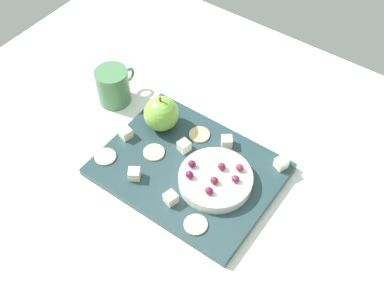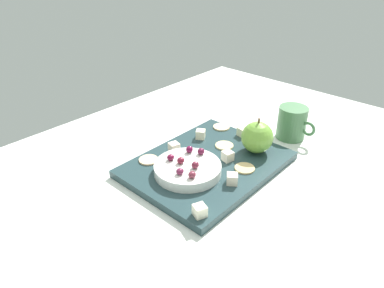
{
  "view_description": "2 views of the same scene",
  "coord_description": "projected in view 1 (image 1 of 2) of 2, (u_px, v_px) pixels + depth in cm",
  "views": [
    {
      "loc": [
        -33.32,
        53.09,
        88.91
      ],
      "look_at": [
        4.22,
        0.72,
        10.85
      ],
      "focal_mm": 45.48,
      "sensor_mm": 36.0,
      "label": 1
    },
    {
      "loc": [
        -51.65,
        -41.67,
        51.99
      ],
      "look_at": [
        0.86,
        6.12,
        11.11
      ],
      "focal_mm": 32.8,
      "sensor_mm": 36.0,
      "label": 2
    }
  ],
  "objects": [
    {
      "name": "cheese_cube_4",
      "position": [
        183.0,
        147.0,
        1.05
      ],
      "size": [
        2.81,
        2.81,
        2.33
      ],
      "primitive_type": "cube",
      "rotation": [
        0.0,
        0.0,
        1.33
      ],
      "color": "#F0E1C7",
      "rests_on": "platter"
    },
    {
      "name": "grape_3",
      "position": [
        209.0,
        191.0,
        0.95
      ],
      "size": [
        1.75,
        1.57,
        1.43
      ],
      "primitive_type": "ellipsoid",
      "color": "maroon",
      "rests_on": "serving_dish"
    },
    {
      "name": "grape_0",
      "position": [
        235.0,
        179.0,
        0.97
      ],
      "size": [
        1.75,
        1.57,
        1.4
      ],
      "primitive_type": "ellipsoid",
      "color": "maroon",
      "rests_on": "serving_dish"
    },
    {
      "name": "grape_5",
      "position": [
        214.0,
        180.0,
        0.97
      ],
      "size": [
        1.75,
        1.57,
        1.52
      ],
      "primitive_type": "ellipsoid",
      "color": "maroon",
      "rests_on": "serving_dish"
    },
    {
      "name": "serving_dish",
      "position": [
        215.0,
        179.0,
        0.99
      ],
      "size": [
        15.29,
        15.29,
        2.28
      ],
      "primitive_type": "cylinder",
      "color": "white",
      "rests_on": "platter"
    },
    {
      "name": "grape_1",
      "position": [
        240.0,
        168.0,
        0.99
      ],
      "size": [
        1.75,
        1.57,
        1.52
      ],
      "primitive_type": "ellipsoid",
      "color": "maroon",
      "rests_on": "serving_dish"
    },
    {
      "name": "grape_4",
      "position": [
        192.0,
        164.0,
        1.0
      ],
      "size": [
        1.75,
        1.57,
        1.52
      ],
      "primitive_type": "ellipsoid",
      "color": "maroon",
      "rests_on": "serving_dish"
    },
    {
      "name": "cheese_cube_1",
      "position": [
        134.0,
        174.0,
        1.0
      ],
      "size": [
        3.21,
        3.21,
        2.33
      ],
      "primitive_type": "cube",
      "rotation": [
        0.0,
        0.0,
        0.56
      ],
      "color": "#F5E9C2",
      "rests_on": "platter"
    },
    {
      "name": "table",
      "position": [
        209.0,
        175.0,
        1.07
      ],
      "size": [
        137.8,
        100.49,
        4.6
      ],
      "primitive_type": "cube",
      "color": "silver",
      "rests_on": "ground"
    },
    {
      "name": "cheese_cube_3",
      "position": [
        281.0,
        163.0,
        1.02
      ],
      "size": [
        3.02,
        3.02,
        2.33
      ],
      "primitive_type": "cube",
      "rotation": [
        0.0,
        0.0,
        1.19
      ],
      "color": "white",
      "rests_on": "platter"
    },
    {
      "name": "apple_stem",
      "position": [
        160.0,
        99.0,
        1.04
      ],
      "size": [
        0.5,
        0.5,
        1.2
      ],
      "primitive_type": "cylinder",
      "color": "brown",
      "rests_on": "apple_whole"
    },
    {
      "name": "cheese_cube_2",
      "position": [
        229.0,
        143.0,
        1.06
      ],
      "size": [
        3.26,
        3.26,
        2.33
      ],
      "primitive_type": "cube",
      "rotation": [
        0.0,
        0.0,
        0.65
      ],
      "color": "#F9E3C7",
      "rests_on": "platter"
    },
    {
      "name": "cup",
      "position": [
        113.0,
        86.0,
        1.15
      ],
      "size": [
        7.81,
        11.02,
        9.07
      ],
      "color": "#46754A",
      "rests_on": "table"
    },
    {
      "name": "cheese_cube_0",
      "position": [
        126.0,
        133.0,
        1.07
      ],
      "size": [
        2.8,
        2.8,
        2.33
      ],
      "primitive_type": "cube",
      "rotation": [
        0.0,
        0.0,
        1.34
      ],
      "color": "#F3F1BD",
      "rests_on": "platter"
    },
    {
      "name": "platter",
      "position": [
        189.0,
        169.0,
        1.04
      ],
      "size": [
        36.88,
        28.23,
        1.85
      ],
      "primitive_type": "cube",
      "color": "#253C40",
      "rests_on": "table"
    },
    {
      "name": "cracker_0",
      "position": [
        154.0,
        152.0,
        1.05
      ],
      "size": [
        4.67,
        4.67,
        0.4
      ],
      "primitive_type": "cylinder",
      "color": "#D4C087",
      "rests_on": "platter"
    },
    {
      "name": "cracker_2",
      "position": [
        105.0,
        157.0,
        1.04
      ],
      "size": [
        4.67,
        4.67,
        0.4
      ],
      "primitive_type": "cylinder",
      "color": "#D3B98D",
      "rests_on": "platter"
    },
    {
      "name": "cheese_cube_5",
      "position": [
        171.0,
        198.0,
        0.97
      ],
      "size": [
        2.89,
        2.89,
        2.33
      ],
      "primitive_type": "cube",
      "rotation": [
        0.0,
        0.0,
        1.29
      ],
      "color": "#F9E4C6",
      "rests_on": "platter"
    },
    {
      "name": "grape_6",
      "position": [
        190.0,
        175.0,
        0.98
      ],
      "size": [
        1.75,
        1.57,
        1.63
      ],
      "primitive_type": "ellipsoid",
      "color": "maroon",
      "rests_on": "serving_dish"
    },
    {
      "name": "cracker_1",
      "position": [
        196.0,
        225.0,
        0.94
      ],
      "size": [
        4.67,
        4.67,
        0.4
      ],
      "primitive_type": "cylinder",
      "color": "#D9B68D",
      "rests_on": "platter"
    },
    {
      "name": "cracker_3",
      "position": [
        199.0,
        135.0,
        1.08
      ],
      "size": [
        4.67,
        4.67,
        0.4
      ],
      "primitive_type": "cylinder",
      "color": "#D8B97B",
      "rests_on": "platter"
    },
    {
      "name": "grape_2",
      "position": [
        222.0,
        166.0,
        0.99
      ],
      "size": [
        1.75,
        1.57,
        1.65
      ],
      "primitive_type": "ellipsoid",
      "color": "maroon",
      "rests_on": "serving_dish"
    },
    {
      "name": "apple_whole",
      "position": [
        161.0,
        114.0,
        1.07
      ],
      "size": [
        7.89,
        7.89,
        7.89
      ],
      "primitive_type": "sphere",
      "color": "#71A93C",
      "rests_on": "platter"
    }
  ]
}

